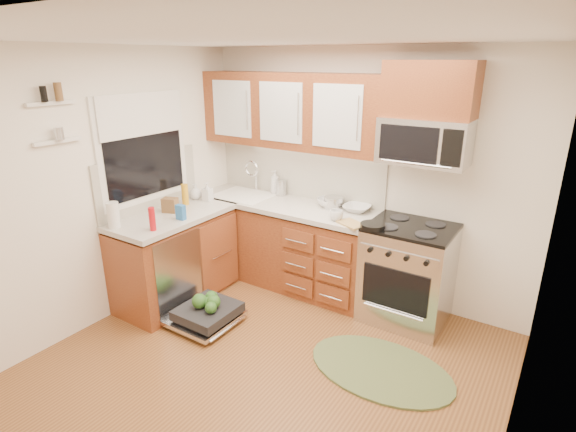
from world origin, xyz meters
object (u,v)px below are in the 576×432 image
Objects in this scene: microwave at (424,141)px; cup at (336,215)px; rug at (381,369)px; bowl_a at (357,208)px; cutting_board at (352,224)px; upper_cabinets at (290,111)px; sink at (244,206)px; dishwasher at (205,314)px; bowl_b at (330,202)px; stock_pot at (333,202)px; range at (407,273)px; paper_towel_roll at (113,215)px; skillet at (373,226)px.

microwave reaches higher than cup.
rug is 1.58m from bowl_a.
cup is (-0.05, -0.35, 0.02)m from bowl_a.
rug is 4.55× the size of cutting_board.
upper_cabinets is 3.31× the size of sink.
dishwasher is (0.39, -1.12, -0.70)m from sink.
bowl_b is at bearing 176.91° from microwave.
stock_pot is (0.53, -0.01, -0.89)m from upper_cabinets.
cup is at bearing 47.73° from dishwasher.
stock_pot is 0.74× the size of bowl_a.
upper_cabinets reaches higher than range.
paper_towel_roll is at bearing -166.17° from rug.
range is at bearing 40.63° from skillet.
skillet is at bearing 122.52° from rug.
cutting_board reaches higher than sink.
stock_pot is at bearing -30.89° from bowl_b.
bowl_b is (-0.05, 0.03, -0.02)m from stock_pot.
upper_cabinets reaches higher than bowl_b.
paper_towel_roll reaches higher than stock_pot.
rug is at bearing 9.25° from dishwasher.
sink is 3.13× the size of stock_pot.
microwave is at bearing 96.72° from rug.
stock_pot is 0.83× the size of paper_towel_roll.
microwave reaches higher than skillet.
paper_towel_roll is 0.89× the size of bowl_a.
sink is 2.78× the size of skillet.
cup is (-0.68, -0.30, -0.72)m from microwave.
range is at bearing 97.64° from rug.
dishwasher is 1.68m from stock_pot.
bowl_b is (1.35, 1.62, -0.08)m from paper_towel_roll.
range is 0.81m from bowl_a.
rug is at bearing -40.67° from cup.
stock_pot reaches higher than rug.
rug is at bearing -57.48° from skillet.
sink is 2.30× the size of bowl_b.
microwave is at bearing 52.14° from skillet.
skillet is (1.12, -0.39, -0.90)m from upper_cabinets.
stock_pot reaches higher than skillet.
paper_towel_roll is (-2.00, -1.21, 0.07)m from skillet.
bowl_b reaches higher than skillet.
bowl_b is at bearing 50.13° from paper_towel_roll.
sink is 1.28m from cup.
microwave is 2.84× the size of bowl_a.
cup reaches higher than rug.
cutting_board is 1.09× the size of paper_towel_roll.
paper_towel_roll is at bearing -145.45° from microwave.
bowl_b is 2.08× the size of cup.
stock_pot reaches higher than sink.
paper_towel_roll is (-0.74, -0.32, 0.94)m from dishwasher.
dishwasher is 1.68m from bowl_b.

